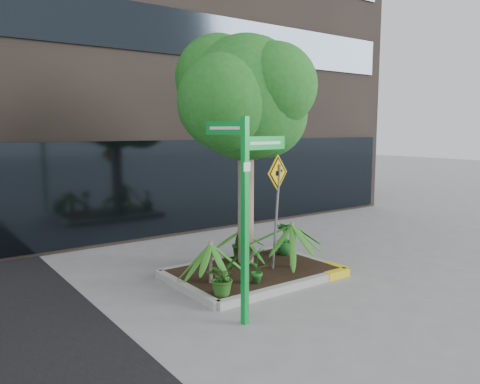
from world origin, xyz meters
TOP-DOWN VIEW (x-y plane):
  - ground at (0.00, 0.00)m, footprint 80.00×80.00m
  - planter at (0.23, 0.27)m, footprint 3.35×2.36m
  - tree at (0.40, 0.84)m, footprint 3.32×2.95m
  - palm_front at (0.95, -0.04)m, footprint 1.07×1.07m
  - palm_left at (-0.96, 0.10)m, footprint 0.89×0.89m
  - palm_back at (0.31, 0.90)m, footprint 0.81×0.81m
  - shrub_a at (-1.15, -0.55)m, footprint 0.79×0.79m
  - shrub_b at (1.50, 0.78)m, footprint 0.58×0.58m
  - shrub_c at (-0.27, -0.43)m, footprint 0.46×0.46m
  - shrub_d at (0.48, 1.12)m, footprint 0.54×0.54m
  - street_sign_post at (-1.31, -1.43)m, footprint 1.00×0.93m
  - cattle_sign at (0.57, 0.01)m, footprint 0.69×0.25m

SIDE VIEW (x-z plane):
  - ground at x=0.00m, z-range 0.00..0.00m
  - planter at x=0.23m, z-range 0.03..0.18m
  - shrub_a at x=-1.15m, z-range 0.15..0.78m
  - shrub_d at x=0.48m, z-range 0.15..0.85m
  - shrub_c at x=-0.27m, z-range 0.15..0.86m
  - shrub_b at x=1.50m, z-range 0.15..0.89m
  - palm_back at x=0.31m, z-range 0.37..1.27m
  - palm_left at x=-0.96m, z-range 0.39..1.39m
  - palm_front at x=0.95m, z-range 0.44..1.63m
  - cattle_sign at x=0.57m, z-range 0.56..2.92m
  - street_sign_post at x=-1.31m, z-range 0.38..3.57m
  - tree at x=0.40m, z-range 1.15..6.13m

